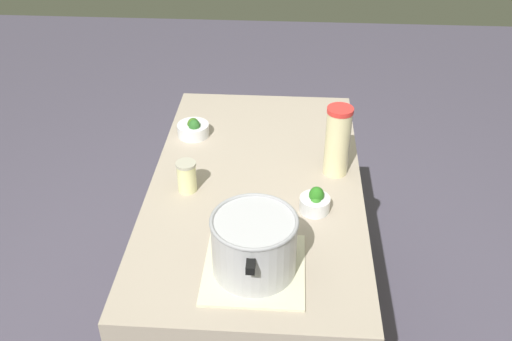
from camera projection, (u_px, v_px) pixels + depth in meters
ground_plane at (256, 338)px, 2.55m from camera, size 8.00×8.00×0.00m
counter_slab at (256, 268)px, 2.31m from camera, size 1.35×0.75×0.85m
dish_cloth at (254, 269)px, 1.70m from camera, size 0.31×0.30×0.01m
cooking_pot at (254, 243)px, 1.64m from camera, size 0.32×0.25×0.18m
lemonade_pitcher at (337, 141)px, 2.04m from camera, size 0.09×0.09×0.27m
mason_jar at (187, 176)px, 2.00m from camera, size 0.07×0.07×0.11m
broccoli_bowl_front at (315, 202)px, 1.91m from camera, size 0.10×0.10×0.09m
broccoli_bowl_center at (193, 129)px, 2.32m from camera, size 0.13×0.13×0.08m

